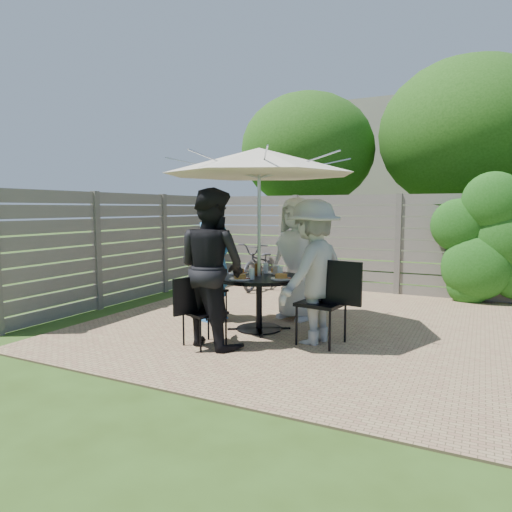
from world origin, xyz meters
The scene contains 22 objects.
backyard_envelope centered at (0.09, 10.29, 2.61)m, with size 60.00×60.00×5.00m.
patio_table centered at (-1.18, -0.35, 0.50)m, with size 1.34×1.34×0.72m.
umbrella centered at (-1.18, -0.35, 2.17)m, with size 2.94×2.94×2.34m.
chair_back centered at (-0.93, 0.58, 0.26)m, with size 0.55×0.67×0.88m.
person_back centered at (-0.97, 0.45, 0.87)m, with size 0.85×0.55×1.74m, color silver.
chair_left centered at (-2.11, -0.10, 0.26)m, with size 0.65×0.53×0.85m.
person_left centered at (-1.98, -0.14, 0.88)m, with size 0.64×0.42×1.76m, color #2A6FB7.
chair_front centered at (-1.42, -1.28, 0.25)m, with size 0.52×0.64×0.83m.
person_front centered at (-1.39, -1.15, 0.91)m, with size 0.88×0.69×1.82m, color black.
chair_right centered at (-0.24, -0.59, 0.30)m, with size 0.75×0.55×1.00m.
person_right centered at (-0.37, -0.56, 0.85)m, with size 1.09×0.63×1.69m, color #989A95.
plate_back centered at (-1.08, 0.00, 0.74)m, with size 0.26×0.26×0.06m.
plate_left centered at (-1.52, -0.26, 0.74)m, with size 0.26×0.26×0.06m.
plate_front centered at (-1.27, -0.70, 0.74)m, with size 0.26×0.26×0.06m.
plate_right centered at (-0.83, -0.44, 0.74)m, with size 0.26×0.26×0.06m.
glass_back centered at (-1.21, -0.07, 0.79)m, with size 0.07×0.07×0.14m, color silver.
glass_left centered at (-1.45, -0.39, 0.79)m, with size 0.07×0.07×0.14m, color silver.
glass_front centered at (-1.14, -0.63, 0.79)m, with size 0.07×0.07×0.14m, color silver.
glass_right centered at (-0.90, -0.31, 0.79)m, with size 0.07×0.07×0.14m, color silver.
syrup_jug centered at (-1.22, -0.29, 0.80)m, with size 0.09×0.09×0.16m, color #59280C.
coffee_cup centered at (-1.02, -0.16, 0.78)m, with size 0.08×0.08×0.12m, color #C6B293.
bicycle centered at (-2.55, 2.60, 0.46)m, with size 0.61×1.74×0.91m, color #333338.
Camera 1 is at (1.37, -5.55, 1.59)m, focal length 32.00 mm.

